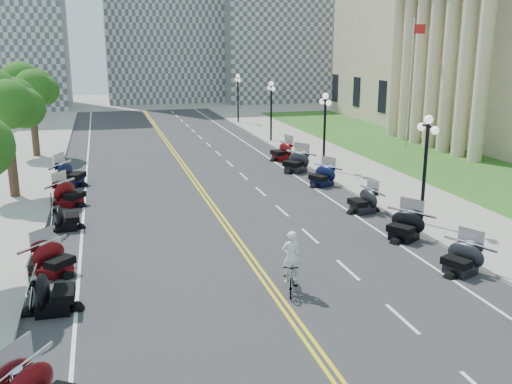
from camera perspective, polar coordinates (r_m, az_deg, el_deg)
ground at (r=20.49m, az=0.89°, el=-8.72°), size 160.00×160.00×0.00m
road at (r=29.69m, az=-4.46°, el=-1.29°), size 16.00×90.00×0.01m
centerline_yellow_a at (r=29.67m, az=-4.68°, el=-1.29°), size 0.12×90.00×0.00m
centerline_yellow_b at (r=29.71m, az=-4.23°, el=-1.26°), size 0.12×90.00×0.00m
edge_line_north at (r=31.45m, az=7.07°, el=-0.43°), size 0.12×90.00×0.00m
edge_line_south at (r=29.25m, az=-16.87°, el=-2.12°), size 0.12×90.00×0.00m
lane_dash_5 at (r=18.30m, az=14.41°, el=-12.16°), size 0.12×2.00×0.00m
lane_dash_6 at (r=21.53m, az=9.18°, el=-7.69°), size 0.12×2.00×0.00m
lane_dash_7 at (r=24.98m, az=5.42°, el=-4.38°), size 0.12×2.00×0.00m
lane_dash_8 at (r=28.58m, az=2.62°, el=-1.88°), size 0.12×2.00×0.00m
lane_dash_9 at (r=32.27m, az=0.46°, el=0.07°), size 0.12×2.00×0.00m
lane_dash_10 at (r=36.03m, az=-1.26°, el=1.61°), size 0.12×2.00×0.00m
lane_dash_11 at (r=39.83m, az=-2.65°, el=2.85°), size 0.12×2.00×0.00m
lane_dash_12 at (r=43.67m, az=-3.80°, el=3.88°), size 0.12×2.00×0.00m
lane_dash_13 at (r=47.54m, az=-4.77°, el=4.74°), size 0.12×2.00×0.00m
lane_dash_14 at (r=51.42m, az=-5.59°, el=5.47°), size 0.12×2.00×0.00m
lane_dash_15 at (r=55.33m, az=-6.30°, el=6.10°), size 0.12×2.00×0.00m
lane_dash_16 at (r=59.24m, az=-6.91°, el=6.64°), size 0.12×2.00×0.00m
lane_dash_17 at (r=63.17m, az=-7.45°, el=7.11°), size 0.12×2.00×0.00m
lane_dash_18 at (r=67.10m, az=-7.93°, el=7.53°), size 0.12×2.00×0.00m
lane_dash_19 at (r=71.05m, az=-8.36°, el=7.90°), size 0.12×2.00×0.00m
sidewalk_north at (r=33.17m, az=13.65°, el=0.16°), size 5.00×90.00×0.15m
lawn at (r=43.40m, az=16.75°, el=3.27°), size 9.00×60.00×0.10m
distant_block_c at (r=87.48m, az=3.08°, el=16.47°), size 20.00×14.00×22.00m
street_lamp_2 at (r=26.63m, az=16.51°, el=2.05°), size 0.50×1.20×4.90m
street_lamp_3 at (r=37.19m, az=6.86°, el=5.98°), size 0.50×1.20×4.90m
street_lamp_4 at (r=48.42m, az=1.52°, el=8.06°), size 0.50×1.20×4.90m
street_lamp_5 at (r=59.96m, az=-1.81°, el=9.32°), size 0.50×1.20×4.90m
flagpole at (r=46.43m, az=15.12°, el=10.27°), size 1.10×0.20×10.00m
tree_3 at (r=32.60m, az=-23.72°, el=7.47°), size 4.80×4.80×9.20m
tree_4 at (r=44.46m, az=-21.59°, el=9.26°), size 4.80×4.80×9.20m
motorcycle_n_5 at (r=22.01m, az=19.85°, el=-6.14°), size 2.43×2.43×1.29m
motorcycle_n_6 at (r=25.01m, az=14.63°, el=-3.15°), size 2.72×2.72×1.38m
motorcycle_n_7 at (r=28.60m, az=10.66°, el=-0.74°), size 2.09×2.09×1.34m
motorcycle_n_8 at (r=33.61m, az=6.61°, el=1.73°), size 2.59×2.59×1.36m
motorcycle_n_9 at (r=37.12m, az=3.99°, el=3.12°), size 2.94×2.94×1.49m
motorcycle_n_10 at (r=40.88m, az=2.58°, el=4.17°), size 2.46×2.46×1.44m
motorcycle_s_5 at (r=18.96m, az=-19.70°, el=-9.26°), size 2.10×2.10×1.43m
motorcycle_s_6 at (r=21.90m, az=-19.59°, el=-6.16°), size 2.68×2.68×1.33m
motorcycle_s_7 at (r=26.93m, az=-18.53°, el=-2.24°), size 2.00×2.00×1.32m
motorcycle_s_8 at (r=30.82m, az=-18.18°, el=-0.04°), size 2.83×2.83×1.42m
motorcycle_s_9 at (r=35.08m, az=-18.07°, el=1.81°), size 2.97×2.97×1.57m
bicycle at (r=19.34m, az=3.49°, el=-8.43°), size 1.08×1.91×1.10m
cyclist_rider at (r=18.82m, az=3.56°, el=-4.35°), size 0.66×0.43×1.81m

